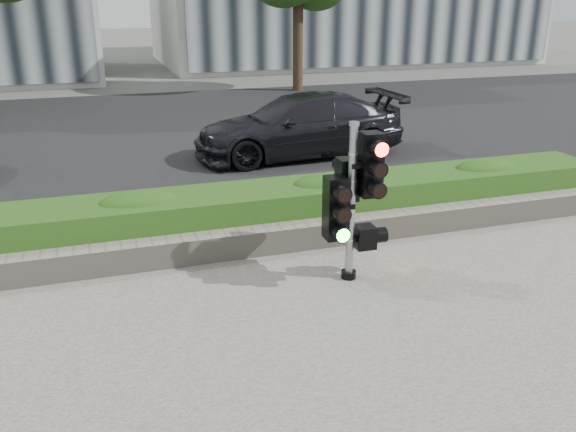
{
  "coord_description": "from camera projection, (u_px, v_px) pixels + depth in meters",
  "views": [
    {
      "loc": [
        -1.69,
        -5.36,
        3.31
      ],
      "look_at": [
        0.26,
        0.6,
        1.0
      ],
      "focal_mm": 38.0,
      "sensor_mm": 36.0,
      "label": 1
    }
  ],
  "objects": [
    {
      "name": "stone_wall",
      "position": [
        239.0,
        243.0,
        8.04
      ],
      "size": [
        12.0,
        0.32,
        0.34
      ],
      "primitive_type": "cube",
      "color": "gray",
      "rests_on": "sidewalk"
    },
    {
      "name": "hedge",
      "position": [
        228.0,
        215.0,
        8.57
      ],
      "size": [
        12.0,
        1.0,
        0.68
      ],
      "primitive_type": "cube",
      "color": "#467B26",
      "rests_on": "sidewalk"
    },
    {
      "name": "traffic_signal",
      "position": [
        353.0,
        194.0,
        7.12
      ],
      "size": [
        0.66,
        0.48,
        1.93
      ],
      "rotation": [
        0.0,
        0.0,
        -0.02
      ],
      "color": "black",
      "rests_on": "sidewalk"
    },
    {
      "name": "ground",
      "position": [
        283.0,
        327.0,
        6.42
      ],
      "size": [
        120.0,
        120.0,
        0.0
      ],
      "primitive_type": "plane",
      "color": "#51514C",
      "rests_on": "ground"
    },
    {
      "name": "curb",
      "position": [
        220.0,
        221.0,
        9.21
      ],
      "size": [
        60.0,
        0.25,
        0.12
      ],
      "primitive_type": "cube",
      "color": "gray",
      "rests_on": "ground"
    },
    {
      "name": "car_dark",
      "position": [
        299.0,
        126.0,
        12.87
      ],
      "size": [
        4.54,
        2.01,
        1.3
      ],
      "primitive_type": "imported",
      "rotation": [
        0.0,
        0.0,
        -1.53
      ],
      "color": "black",
      "rests_on": "road"
    },
    {
      "name": "road",
      "position": [
        162.0,
        132.0,
        15.34
      ],
      "size": [
        60.0,
        13.0,
        0.02
      ],
      "primitive_type": "cube",
      "color": "black",
      "rests_on": "ground"
    }
  ]
}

